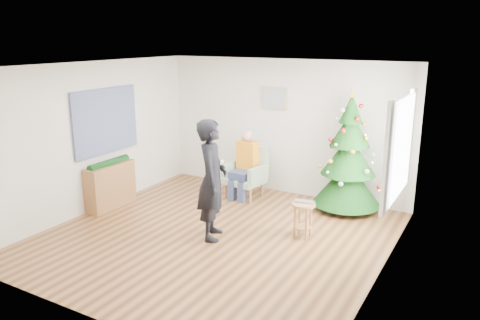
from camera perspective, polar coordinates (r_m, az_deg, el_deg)
The scene contains 19 objects.
floor at distance 7.36m, azimuth -3.02°, elevation -9.26°, with size 5.00×5.00×0.00m, color brown.
ceiling at distance 6.73m, azimuth -3.32°, elevation 11.38°, with size 5.00×5.00×0.00m, color white.
wall_back at distance 9.08m, azimuth 5.37°, elevation 4.00°, with size 5.00×5.00×0.00m, color silver.
wall_front at distance 5.10m, azimuth -18.50°, elevation -5.53°, with size 5.00×5.00×0.00m, color silver.
wall_left at distance 8.51m, azimuth -17.52°, elevation 2.62°, with size 5.00×5.00×0.00m, color silver.
wall_right at distance 6.01m, azimuth 17.39°, elevation -2.35°, with size 5.00×5.00×0.00m, color silver.
window_panel at distance 6.92m, azimuth 19.08°, elevation 1.45°, with size 0.04×1.30×1.40m, color white.
curtains at distance 6.92m, azimuth 18.84°, elevation 1.48°, with size 0.05×1.75×1.50m.
christmas_tree at distance 8.35m, azimuth 13.10°, elevation 0.33°, with size 1.19×1.19×2.14m.
stool at distance 7.28m, azimuth 7.66°, elevation -7.23°, with size 0.37×0.37×0.56m.
laptop at distance 7.18m, azimuth 7.73°, elevation -5.13°, with size 0.30×0.20×0.02m, color silver.
armchair at distance 8.99m, azimuth 0.75°, elevation -2.26°, with size 0.79×0.73×0.98m.
seated_person at distance 8.86m, azimuth 0.55°, elevation -0.50°, with size 0.43×0.60×1.28m.
standing_man at distance 7.02m, azimuth -3.42°, elevation -2.43°, with size 0.67×0.44×1.85m, color black.
game_controller at distance 6.81m, azimuth -2.20°, elevation -0.27°, with size 0.04×0.13×0.04m, color white.
console at distance 8.73m, azimuth -15.50°, elevation -3.06°, with size 0.30×1.00×0.80m, color brown.
garland at distance 8.61m, azimuth -15.70°, elevation -0.40°, with size 0.14×0.14×0.90m, color black.
tapestry at distance 8.64m, azimuth -16.02°, elevation 4.60°, with size 0.03×1.50×1.15m, color black.
framed_picture at distance 9.05m, azimuth 4.19°, elevation 7.51°, with size 0.52×0.05×0.42m.
Camera 1 is at (3.63, -5.65, 3.02)m, focal length 35.00 mm.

